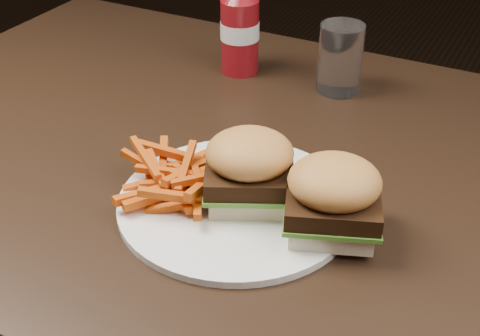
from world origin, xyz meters
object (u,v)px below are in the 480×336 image
at_px(plate, 236,203).
at_px(tumbler, 340,58).
at_px(dining_table, 243,163).
at_px(ketchup_bottle, 240,37).

bearing_deg(plate, tumbler, 90.13).
xyz_separation_m(plate, tumbler, (-0.00, 0.35, 0.05)).
xyz_separation_m(dining_table, ketchup_bottle, (-0.12, 0.23, 0.08)).
relative_size(plate, ketchup_bottle, 2.28).
height_order(dining_table, plate, plate).
bearing_deg(ketchup_bottle, plate, -63.29).
distance_m(dining_table, tumbler, 0.25).
distance_m(plate, ketchup_bottle, 0.39).
bearing_deg(plate, dining_table, 113.50).
bearing_deg(tumbler, plate, -89.87).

